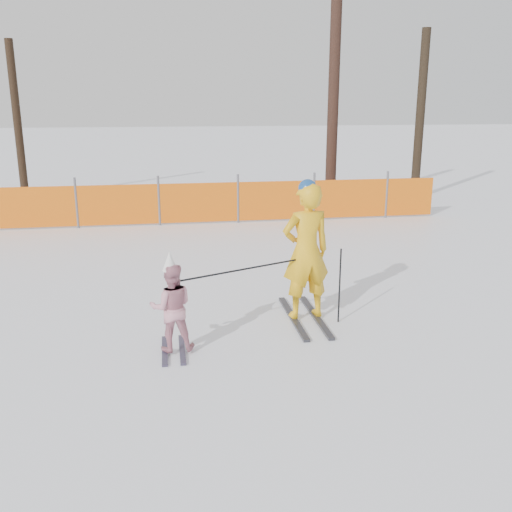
{
  "coord_description": "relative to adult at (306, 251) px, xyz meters",
  "views": [
    {
      "loc": [
        -1.2,
        -6.99,
        3.1
      ],
      "look_at": [
        0.0,
        0.5,
        1.0
      ],
      "focal_mm": 40.0,
      "sensor_mm": 36.0,
      "label": 1
    }
  ],
  "objects": [
    {
      "name": "ground",
      "position": [
        -0.73,
        -0.57,
        -1.02
      ],
      "size": [
        120.0,
        120.0,
        0.0
      ],
      "primitive_type": "plane",
      "color": "white",
      "rests_on": "ground"
    },
    {
      "name": "safety_fence",
      "position": [
        -3.5,
        6.77,
        -0.46
      ],
      "size": [
        17.32,
        0.06,
        1.25
      ],
      "color": "#595960",
      "rests_on": "ground"
    },
    {
      "name": "adult",
      "position": [
        0.0,
        0.0,
        0.0
      ],
      "size": [
        0.78,
        1.67,
        2.04
      ],
      "color": "black",
      "rests_on": "ground"
    },
    {
      "name": "tree_trunks",
      "position": [
        1.7,
        9.68,
        1.78
      ],
      "size": [
        12.61,
        3.0,
        6.22
      ],
      "color": "#311D15",
      "rests_on": "ground"
    },
    {
      "name": "ski_poles",
      "position": [
        -0.43,
        -0.33,
        -0.24
      ],
      "size": [
        2.27,
        0.75,
        1.09
      ],
      "color": "black",
      "rests_on": "ground"
    },
    {
      "name": "child",
      "position": [
        -1.91,
        -0.83,
        -0.42
      ],
      "size": [
        0.55,
        0.86,
        1.31
      ],
      "color": "black",
      "rests_on": "ground"
    }
  ]
}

